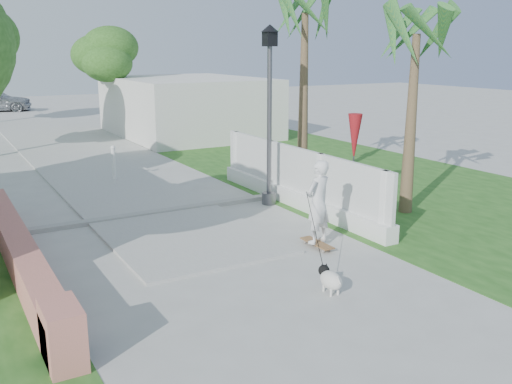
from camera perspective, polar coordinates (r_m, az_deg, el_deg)
ground at (r=8.82m, az=3.65°, el=-11.87°), size 90.00×90.00×0.00m
path_strip at (r=27.23m, az=-20.27°, el=5.13°), size 3.20×36.00×0.06m
curb at (r=13.88m, az=-10.10°, el=-2.06°), size 6.50×0.25×0.10m
grass_right at (r=18.93m, az=8.04°, el=2.20°), size 8.00×20.00×0.01m
pink_wall at (r=10.81m, az=-22.31°, el=-6.17°), size 0.45×8.20×0.80m
lattice_fence at (r=14.37m, az=4.04°, el=0.72°), size 0.35×7.00×1.50m
building_right at (r=26.83m, az=-6.91°, el=8.51°), size 6.00×8.00×2.60m
street_lamp at (r=14.21m, az=1.35°, el=8.30°), size 0.44×0.44×4.44m
bollard at (r=17.53m, az=-14.04°, el=2.90°), size 0.14×0.14×1.09m
patio_umbrella at (r=14.59m, az=9.82°, el=5.32°), size 0.36×0.36×2.30m
tree_path_right at (r=27.65m, az=-14.16°, el=12.92°), size 3.00×3.00×4.79m
palm_far at (r=15.91m, az=4.92°, el=16.29°), size 1.80×1.80×5.30m
palm_near at (r=13.87m, az=15.71°, el=13.98°), size 1.80×1.80×4.70m
skateboarder at (r=10.53m, az=5.93°, el=-2.93°), size 1.45×2.14×1.78m
dog at (r=9.44m, az=7.40°, el=-8.60°), size 0.32×0.64×0.44m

